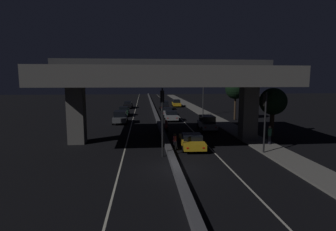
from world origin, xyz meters
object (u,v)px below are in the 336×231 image
motorcycle_red_filtering_mid (166,126)px  car_grey_lead_oncoming (120,117)px  car_silver_second (207,123)px  traffic_light_left_of_median (162,111)px  car_taxi_yellow_lead (192,141)px  street_lamp (201,90)px  car_silver_third (171,116)px  motorcycle_black_filtering_near (175,142)px  car_silver_fourth (167,111)px  pedestrian_on_sidewalk (270,135)px  car_black_third_oncoming (128,105)px  traffic_light_right_of_median (265,112)px  car_dark_green_second_oncoming (124,111)px  car_black_fifth (164,105)px  car_taxi_yellow_sixth (176,103)px

motorcycle_red_filtering_mid → car_grey_lead_oncoming: bearing=37.9°
car_silver_second → car_grey_lead_oncoming: size_ratio=0.93×
traffic_light_left_of_median → car_taxi_yellow_lead: (2.85, 2.44, -3.08)m
street_lamp → car_grey_lead_oncoming: size_ratio=1.65×
traffic_light_left_of_median → car_silver_third: size_ratio=1.31×
car_grey_lead_oncoming → motorcycle_black_filtering_near: car_grey_lead_oncoming is taller
car_silver_fourth → pedestrian_on_sidewalk: pedestrian_on_sidewalk is taller
car_silver_fourth → motorcycle_red_filtering_mid: motorcycle_red_filtering_mid is taller
motorcycle_black_filtering_near → car_grey_lead_oncoming: bearing=18.6°
traffic_light_left_of_median → car_silver_fourth: bearing=84.0°
motorcycle_red_filtering_mid → pedestrian_on_sidewalk: bearing=-134.9°
street_lamp → car_black_third_oncoming: size_ratio=1.52×
traffic_light_left_of_median → traffic_light_right_of_median: size_ratio=1.07×
car_taxi_yellow_lead → car_silver_second: bearing=-20.1°
car_silver_second → car_dark_green_second_oncoming: car_silver_second is taller
car_black_fifth → car_silver_third: bearing=-179.8°
car_silver_third → car_silver_fourth: (-0.03, 6.68, -0.07)m
traffic_light_right_of_median → street_lamp: bearing=89.7°
traffic_light_right_of_median → car_black_fifth: 34.78m
car_taxi_yellow_lead → pedestrian_on_sidewalk: size_ratio=2.80×
traffic_light_left_of_median → car_black_fifth: 34.46m
car_silver_third → car_dark_green_second_oncoming: (-7.63, 6.49, 0.00)m
car_silver_third → motorcycle_red_filtering_mid: car_silver_third is taller
car_taxi_yellow_sixth → motorcycle_black_filtering_near: car_taxi_yellow_sixth is taller
pedestrian_on_sidewalk → car_silver_third: bearing=115.2°
car_silver_fourth → motorcycle_black_filtering_near: motorcycle_black_filtering_near is taller
car_black_fifth → pedestrian_on_sidewalk: bearing=-165.9°
traffic_light_right_of_median → motorcycle_black_filtering_near: (-7.18, 2.44, -2.92)m
car_taxi_yellow_sixth → car_silver_fourth: bearing=168.6°
car_silver_second → car_silver_third: 8.87m
street_lamp → car_silver_third: bearing=-135.2°
car_dark_green_second_oncoming → street_lamp: bearing=86.8°
car_grey_lead_oncoming → car_black_third_oncoming: car_grey_lead_oncoming is taller
car_taxi_yellow_sixth → car_grey_lead_oncoming: 25.63m
car_silver_second → car_black_fifth: car_black_fifth is taller
traffic_light_left_of_median → pedestrian_on_sidewalk: (10.34, 2.66, -2.75)m
street_lamp → car_dark_green_second_oncoming: (-13.54, 0.63, -3.65)m
car_black_third_oncoming → motorcycle_red_filtering_mid: (6.15, -27.67, -0.18)m
car_dark_green_second_oncoming → pedestrian_on_sidewalk: bearing=33.4°
street_lamp → car_silver_third: street_lamp is taller
traffic_light_right_of_median → car_silver_fourth: bearing=102.8°
motorcycle_red_filtering_mid → car_black_third_oncoming: bearing=8.3°
motorcycle_black_filtering_near → car_black_fifth: bearing=-6.7°
car_silver_fourth → car_black_fifth: car_black_fifth is taller
car_taxi_yellow_sixth → car_black_third_oncoming: size_ratio=0.98×
car_black_third_oncoming → pedestrian_on_sidewalk: pedestrian_on_sidewalk is taller
traffic_light_right_of_median → pedestrian_on_sidewalk: bearing=55.0°
car_taxi_yellow_lead → motorcycle_black_filtering_near: bearing=92.4°
car_taxi_yellow_lead → pedestrian_on_sidewalk: 7.50m
traffic_light_right_of_median → motorcycle_black_filtering_near: bearing=161.2°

